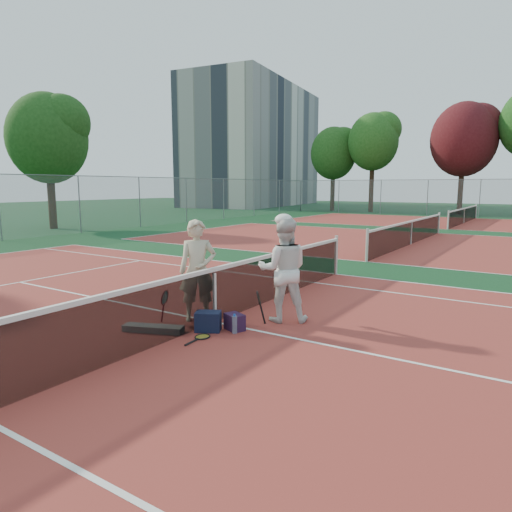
% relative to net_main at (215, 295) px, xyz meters
% --- Properties ---
extents(ground, '(130.00, 130.00, 0.00)m').
position_rel_net_main_xyz_m(ground, '(0.00, 0.00, -0.51)').
color(ground, '#0E361A').
rests_on(ground, ground).
extents(court_main, '(23.77, 10.97, 0.01)m').
position_rel_net_main_xyz_m(court_main, '(0.00, 0.00, -0.51)').
color(court_main, maroon).
rests_on(court_main, ground).
extents(court_far_a, '(23.77, 10.97, 0.01)m').
position_rel_net_main_xyz_m(court_far_a, '(0.00, 13.50, -0.51)').
color(court_far_a, maroon).
rests_on(court_far_a, ground).
extents(court_far_b, '(23.77, 10.97, 0.01)m').
position_rel_net_main_xyz_m(court_far_b, '(0.00, 27.00, -0.51)').
color(court_far_b, maroon).
rests_on(court_far_b, ground).
extents(net_main, '(0.10, 10.98, 1.02)m').
position_rel_net_main_xyz_m(net_main, '(0.00, 0.00, 0.00)').
color(net_main, black).
rests_on(net_main, ground).
extents(net_far_a, '(0.10, 10.98, 1.02)m').
position_rel_net_main_xyz_m(net_far_a, '(0.00, 13.50, 0.00)').
color(net_far_a, black).
rests_on(net_far_a, ground).
extents(net_far_b, '(0.10, 10.98, 1.02)m').
position_rel_net_main_xyz_m(net_far_b, '(0.00, 27.00, 0.00)').
color(net_far_b, black).
rests_on(net_far_b, ground).
extents(fence_back, '(32.00, 0.06, 3.00)m').
position_rel_net_main_xyz_m(fence_back, '(0.00, 34.00, 0.99)').
color(fence_back, slate).
rests_on(fence_back, ground).
extents(fence_left, '(0.06, 54.50, 3.00)m').
position_rel_net_main_xyz_m(fence_left, '(-16.00, 6.75, 0.99)').
color(fence_left, slate).
rests_on(fence_left, ground).
extents(apartment_block, '(12.96, 23.18, 15.00)m').
position_rel_net_main_xyz_m(apartment_block, '(-28.00, 44.00, 6.99)').
color(apartment_block, beige).
rests_on(apartment_block, ground).
extents(player_a, '(0.80, 0.79, 1.87)m').
position_rel_net_main_xyz_m(player_a, '(-0.35, -0.04, 0.42)').
color(player_a, beige).
rests_on(player_a, ground).
extents(player_b, '(1.17, 1.10, 1.91)m').
position_rel_net_main_xyz_m(player_b, '(0.98, 0.78, 0.44)').
color(player_b, white).
rests_on(player_b, ground).
extents(racket_red, '(0.20, 0.30, 0.60)m').
position_rel_net_main_xyz_m(racket_red, '(-0.76, -0.50, -0.21)').
color(racket_red, maroon).
rests_on(racket_red, ground).
extents(racket_black_held, '(0.29, 0.32, 0.59)m').
position_rel_net_main_xyz_m(racket_black_held, '(0.72, 0.37, -0.21)').
color(racket_black_held, black).
rests_on(racket_black_held, ground).
extents(racket_spare, '(0.32, 0.62, 0.03)m').
position_rel_net_main_xyz_m(racket_spare, '(0.36, -0.78, -0.49)').
color(racket_spare, black).
rests_on(racket_spare, ground).
extents(sports_bag_navy, '(0.52, 0.47, 0.34)m').
position_rel_net_main_xyz_m(sports_bag_navy, '(0.21, -0.46, -0.34)').
color(sports_bag_navy, black).
rests_on(sports_bag_navy, ground).
extents(sports_bag_purple, '(0.42, 0.36, 0.28)m').
position_rel_net_main_xyz_m(sports_bag_purple, '(0.56, -0.16, -0.37)').
color(sports_bag_purple, '#24102C').
rests_on(sports_bag_purple, ground).
extents(net_cover_canvas, '(1.06, 0.61, 0.11)m').
position_rel_net_main_xyz_m(net_cover_canvas, '(-0.55, -1.00, -0.45)').
color(net_cover_canvas, '#68635E').
rests_on(net_cover_canvas, ground).
extents(water_bottle, '(0.09, 0.09, 0.30)m').
position_rel_net_main_xyz_m(water_bottle, '(0.67, -0.32, -0.36)').
color(water_bottle, silver).
rests_on(water_bottle, ground).
extents(tree_back_0, '(4.53, 4.53, 8.31)m').
position_rel_net_main_xyz_m(tree_back_0, '(-13.92, 36.93, 5.17)').
color(tree_back_0, '#382314').
rests_on(tree_back_0, ground).
extents(tree_back_1, '(4.71, 4.71, 9.32)m').
position_rel_net_main_xyz_m(tree_back_1, '(-9.87, 36.84, 6.07)').
color(tree_back_1, '#382314').
rests_on(tree_back_1, ground).
extents(tree_back_maroon, '(5.55, 5.55, 9.64)m').
position_rel_net_main_xyz_m(tree_back_maroon, '(-2.01, 37.41, 5.92)').
color(tree_back_maroon, '#382314').
rests_on(tree_back_maroon, ground).
extents(tree_left_1, '(4.44, 4.44, 7.70)m').
position_rel_net_main_xyz_m(tree_left_1, '(-19.44, 9.50, 4.61)').
color(tree_left_1, '#382314').
rests_on(tree_left_1, ground).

